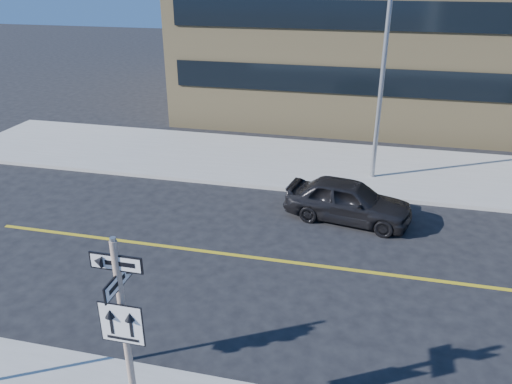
# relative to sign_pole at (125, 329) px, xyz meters

# --- Properties ---
(ground) EXTENTS (120.00, 120.00, 0.00)m
(ground) POSITION_rel_sign_pole_xyz_m (0.00, 2.51, -2.44)
(ground) COLOR black
(ground) RESTS_ON ground
(sign_pole) EXTENTS (0.92, 0.92, 4.06)m
(sign_pole) POSITION_rel_sign_pole_xyz_m (0.00, 0.00, 0.00)
(sign_pole) COLOR silver
(sign_pole) RESTS_ON near_sidewalk
(parked_car_a) EXTENTS (2.47, 4.54, 1.47)m
(parked_car_a) POSITION_rel_sign_pole_xyz_m (3.24, 9.70, -1.70)
(parked_car_a) COLOR black
(parked_car_a) RESTS_ON ground
(streetlight_a) EXTENTS (0.55, 2.25, 8.00)m
(streetlight_a) POSITION_rel_sign_pole_xyz_m (4.00, 13.27, 2.32)
(streetlight_a) COLOR gray
(streetlight_a) RESTS_ON far_sidewalk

